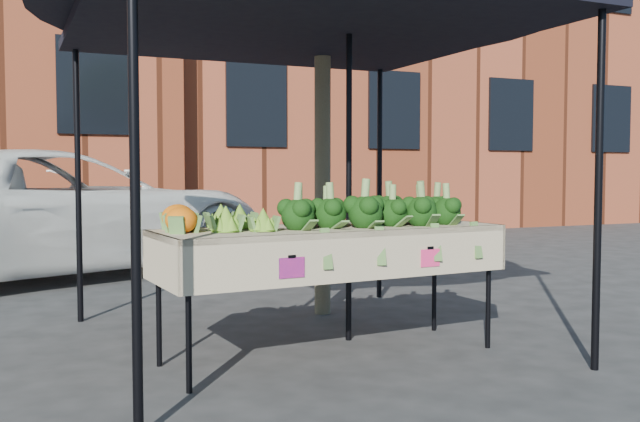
{
  "coord_description": "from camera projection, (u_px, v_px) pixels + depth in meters",
  "views": [
    {
      "loc": [
        -1.87,
        -4.37,
        1.28
      ],
      "look_at": [
        0.16,
        0.22,
        1.0
      ],
      "focal_mm": 39.8,
      "sensor_mm": 36.0,
      "label": 1
    }
  ],
  "objects": [
    {
      "name": "romanesco_cluster",
      "position": [
        237.0,
        213.0,
        4.61
      ],
      "size": [
        0.45,
        0.59,
        0.22
      ],
      "primitive_type": "ellipsoid",
      "color": "#78A32D",
      "rests_on": "table"
    },
    {
      "name": "cauliflower_pair",
      "position": [
        180.0,
        216.0,
        4.49
      ],
      "size": [
        0.25,
        0.45,
        0.2
      ],
      "primitive_type": "ellipsoid",
      "color": "orange",
      "rests_on": "table"
    },
    {
      "name": "broccoli_heap",
      "position": [
        372.0,
        205.0,
        5.0
      ],
      "size": [
        1.49,
        0.59,
        0.28
      ],
      "primitive_type": "ellipsoid",
      "color": "black",
      "rests_on": "table"
    },
    {
      "name": "vehicle",
      "position": [
        52.0,
        48.0,
        8.59
      ],
      "size": [
        2.37,
        2.94,
        5.55
      ],
      "primitive_type": "imported",
      "rotation": [
        0.0,
        0.0,
        1.94
      ],
      "color": "white",
      "rests_on": "ground"
    },
    {
      "name": "street_tree",
      "position": [
        323.0,
        81.0,
        6.29
      ],
      "size": [
        2.11,
        2.11,
        4.16
      ],
      "primitive_type": null,
      "color": "#1E4C14",
      "rests_on": "ground"
    },
    {
      "name": "canopy",
      "position": [
        302.0,
        159.0,
        5.24
      ],
      "size": [
        3.16,
        3.16,
        2.74
      ],
      "primitive_type": null,
      "color": "black",
      "rests_on": "ground"
    },
    {
      "name": "building_right",
      "position": [
        368.0,
        60.0,
        18.83
      ],
      "size": [
        12.0,
        8.0,
        8.5
      ],
      "primitive_type": "cube",
      "color": "maroon",
      "rests_on": "ground"
    },
    {
      "name": "ground",
      "position": [
        311.0,
        360.0,
        4.82
      ],
      "size": [
        90.0,
        90.0,
        0.0
      ],
      "primitive_type": "plane",
      "color": "#262628"
    },
    {
      "name": "table",
      "position": [
        332.0,
        292.0,
        4.88
      ],
      "size": [
        2.45,
        0.97,
        0.9
      ],
      "color": "#C7B298",
      "rests_on": "ground"
    }
  ]
}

